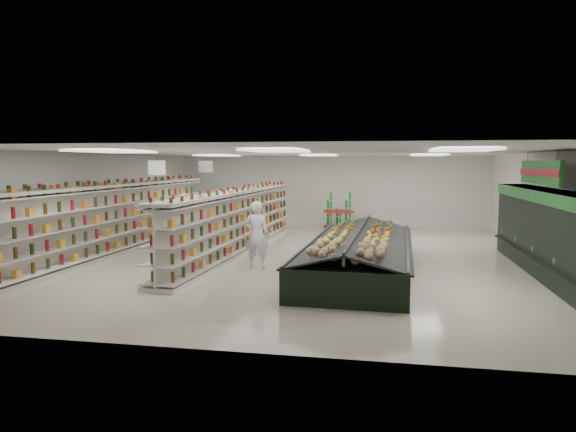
% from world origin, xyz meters
% --- Properties ---
extents(floor, '(16.00, 16.00, 0.00)m').
position_xyz_m(floor, '(0.00, 0.00, 0.00)').
color(floor, beige).
rests_on(floor, ground).
extents(ceiling, '(14.00, 16.00, 0.02)m').
position_xyz_m(ceiling, '(0.00, 0.00, 3.20)').
color(ceiling, white).
rests_on(ceiling, wall_back).
extents(wall_back, '(14.00, 0.02, 3.20)m').
position_xyz_m(wall_back, '(0.00, 8.00, 1.60)').
color(wall_back, silver).
rests_on(wall_back, floor).
extents(wall_front, '(14.00, 0.02, 3.20)m').
position_xyz_m(wall_front, '(0.00, -8.00, 1.60)').
color(wall_front, silver).
rests_on(wall_front, floor).
extents(wall_left, '(0.02, 16.00, 3.20)m').
position_xyz_m(wall_left, '(-7.00, 0.00, 1.60)').
color(wall_left, silver).
rests_on(wall_left, floor).
extents(wall_right, '(0.02, 16.00, 3.20)m').
position_xyz_m(wall_right, '(7.00, 0.00, 1.60)').
color(wall_right, silver).
rests_on(wall_right, floor).
extents(produce_wall_case, '(0.93, 8.00, 2.20)m').
position_xyz_m(produce_wall_case, '(6.53, -1.50, 1.24)').
color(produce_wall_case, black).
rests_on(produce_wall_case, floor).
extents(aisle_sign_near, '(0.52, 0.06, 0.75)m').
position_xyz_m(aisle_sign_near, '(-3.80, -2.00, 2.75)').
color(aisle_sign_near, white).
rests_on(aisle_sign_near, ceiling).
extents(aisle_sign_far, '(0.52, 0.06, 0.75)m').
position_xyz_m(aisle_sign_far, '(-3.80, 2.00, 2.75)').
color(aisle_sign_far, white).
rests_on(aisle_sign_far, ceiling).
extents(hortifruti_banner, '(0.12, 3.20, 0.95)m').
position_xyz_m(hortifruti_banner, '(6.25, -1.50, 2.65)').
color(hortifruti_banner, '#1D6C24').
rests_on(hortifruti_banner, ceiling).
extents(gondola_left, '(1.42, 12.85, 2.22)m').
position_xyz_m(gondola_left, '(-6.12, -0.61, 1.02)').
color(gondola_left, beige).
rests_on(gondola_left, floor).
extents(gondola_center, '(1.43, 11.55, 2.00)m').
position_xyz_m(gondola_center, '(-2.27, 0.76, 0.92)').
color(gondola_center, beige).
rests_on(gondola_center, floor).
extents(produce_island, '(3.04, 7.65, 1.13)m').
position_xyz_m(produce_island, '(1.77, -1.66, 0.51)').
color(produce_island, black).
rests_on(produce_island, floor).
extents(soda_endcap, '(1.35, 1.12, 1.48)m').
position_xyz_m(soda_endcap, '(0.52, 6.73, 0.72)').
color(soda_endcap, '#AB1324').
rests_on(soda_endcap, floor).
extents(shopper_main, '(0.69, 0.46, 1.86)m').
position_xyz_m(shopper_main, '(-1.00, -1.88, 0.93)').
color(shopper_main, white).
rests_on(shopper_main, floor).
extents(shopper_background, '(0.65, 0.91, 1.71)m').
position_xyz_m(shopper_background, '(-3.47, 4.32, 0.86)').
color(shopper_background, '#95835B').
rests_on(shopper_background, floor).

